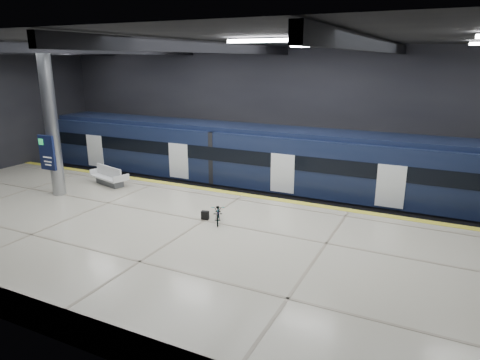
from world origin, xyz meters
The scene contains 10 objects.
ground centered at (0.00, 0.00, 0.00)m, with size 30.00×30.00×0.00m, color black.
room_shell centered at (0.00, 0.00, 5.72)m, with size 30.10×16.10×8.05m.
platform centered at (0.00, -2.50, 0.55)m, with size 30.00×11.00×1.10m, color beige.
safety_strip centered at (0.00, 2.75, 1.11)m, with size 30.00×0.40×0.01m, color gold.
rails centered at (0.00, 5.50, 0.08)m, with size 30.00×1.52×0.16m.
train centered at (0.22, 5.50, 2.06)m, with size 29.40×2.84×3.79m.
bench centered at (-6.91, 1.24, 1.44)m, with size 2.38×1.49×0.98m.
bicycle centered at (0.59, -0.86, 1.48)m, with size 0.50×1.44×0.76m, color #99999E.
pannier_bag centered at (-0.01, -0.86, 1.28)m, with size 0.30×0.18×0.35m, color black.
info_column centered at (-8.00, -1.03, 4.46)m, with size 0.90×0.78×6.90m.
Camera 1 is at (8.32, -14.77, 7.34)m, focal length 32.00 mm.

